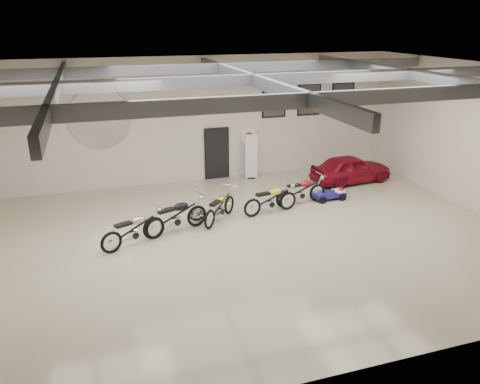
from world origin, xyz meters
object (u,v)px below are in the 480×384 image
object	(u,v)px
motorcycle_silver	(133,229)
motorcycle_black	(175,215)
go_kart	(332,192)
vintage_car	(351,169)
motorcycle_gold	(220,206)
banner_stand	(251,157)
motorcycle_red	(301,190)
motorcycle_yellow	(271,199)

from	to	relation	value
motorcycle_silver	motorcycle_black	bearing A→B (deg)	-1.93
go_kart	vintage_car	size ratio (longest dim) A/B	0.44
motorcycle_gold	vintage_car	bearing A→B (deg)	-27.30
banner_stand	motorcycle_silver	xyz separation A→B (m)	(-5.33, -4.87, -0.40)
motorcycle_silver	go_kart	size ratio (longest dim) A/B	1.40
motorcycle_gold	vintage_car	xyz separation A→B (m)	(6.15, 2.18, 0.06)
motorcycle_red	motorcycle_yellow	bearing A→B (deg)	-169.55
motorcycle_silver	motorcycle_red	bearing A→B (deg)	-9.46
banner_stand	motorcycle_black	size ratio (longest dim) A/B	0.85
motorcycle_silver	motorcycle_red	distance (m)	6.27
motorcycle_black	motorcycle_silver	bearing A→B (deg)	-177.53
motorcycle_black	vintage_car	size ratio (longest dim) A/B	0.65
go_kart	motorcycle_red	bearing A→B (deg)	-177.74
motorcycle_black	motorcycle_gold	distance (m)	1.61
motorcycle_silver	motorcycle_gold	size ratio (longest dim) A/B	1.05
motorcycle_gold	motorcycle_yellow	size ratio (longest dim) A/B	0.98
banner_stand	motorcycle_red	size ratio (longest dim) A/B	0.93
motorcycle_yellow	motorcycle_red	xyz separation A→B (m)	(1.35, 0.46, 0.00)
motorcycle_yellow	go_kart	world-z (taller)	motorcycle_yellow
banner_stand	motorcycle_silver	distance (m)	7.23
motorcycle_black	motorcycle_yellow	size ratio (longest dim) A/B	1.09
banner_stand	motorcycle_silver	size ratio (longest dim) A/B	0.91
banner_stand	motorcycle_red	world-z (taller)	banner_stand
motorcycle_silver	motorcycle_yellow	bearing A→B (deg)	-10.80
banner_stand	motorcycle_red	distance (m)	3.43
motorcycle_red	vintage_car	size ratio (longest dim) A/B	0.60
motorcycle_silver	motorcycle_yellow	distance (m)	4.84
motorcycle_black	motorcycle_red	bearing A→B (deg)	-7.31
motorcycle_gold	go_kart	size ratio (longest dim) A/B	1.34
motorcycle_silver	vintage_car	distance (m)	9.57
motorcycle_red	banner_stand	bearing A→B (deg)	94.35
banner_stand	motorcycle_silver	world-z (taller)	banner_stand
motorcycle_silver	go_kart	bearing A→B (deg)	-11.15
banner_stand	motorcycle_yellow	size ratio (longest dim) A/B	0.93
motorcycle_silver	motorcycle_yellow	xyz separation A→B (m)	(4.72, 1.08, -0.01)
motorcycle_yellow	go_kart	xyz separation A→B (m)	(2.68, 0.57, -0.26)
go_kart	vintage_car	xyz separation A→B (m)	(1.64, 1.52, 0.31)
motorcycle_yellow	go_kart	distance (m)	2.75
motorcycle_black	vintage_car	bearing A→B (deg)	-0.45
banner_stand	motorcycle_gold	distance (m)	4.60
vintage_car	motorcycle_gold	bearing A→B (deg)	103.62
motorcycle_gold	motorcycle_yellow	world-z (taller)	motorcycle_yellow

